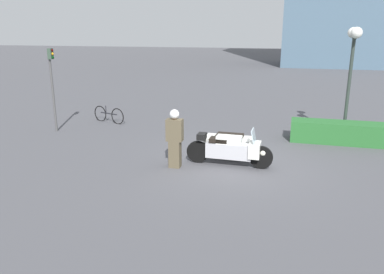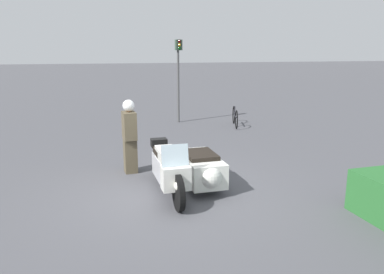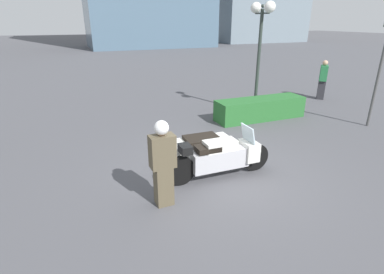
{
  "view_description": "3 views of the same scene",
  "coord_description": "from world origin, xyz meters",
  "px_view_note": "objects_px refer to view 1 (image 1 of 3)",
  "views": [
    {
      "loc": [
        1.61,
        -10.47,
        3.86
      ],
      "look_at": [
        -1.13,
        -0.45,
        0.91
      ],
      "focal_mm": 35.0,
      "sensor_mm": 36.0,
      "label": 1
    },
    {
      "loc": [
        6.93,
        -1.61,
        2.81
      ],
      "look_at": [
        -0.49,
        0.59,
        1.02
      ],
      "focal_mm": 35.0,
      "sensor_mm": 36.0,
      "label": 2
    },
    {
      "loc": [
        -3.01,
        -5.49,
        3.39
      ],
      "look_at": [
        -0.63,
        0.34,
        0.93
      ],
      "focal_mm": 28.0,
      "sensor_mm": 36.0,
      "label": 3
    }
  ],
  "objects_px": {
    "bicycle_parked": "(109,115)",
    "twin_lamp_post": "(353,51)",
    "officer_rider": "(175,137)",
    "traffic_light_far": "(52,77)",
    "hedge_bush_curbside": "(339,132)",
    "police_motorcycle": "(232,146)"
  },
  "relations": [
    {
      "from": "twin_lamp_post",
      "to": "hedge_bush_curbside",
      "type": "bearing_deg",
      "value": -108.99
    },
    {
      "from": "traffic_light_far",
      "to": "bicycle_parked",
      "type": "xyz_separation_m",
      "value": [
        1.31,
        1.88,
        -1.8
      ]
    },
    {
      "from": "police_motorcycle",
      "to": "officer_rider",
      "type": "xyz_separation_m",
      "value": [
        -1.52,
        -0.98,
        0.45
      ]
    },
    {
      "from": "traffic_light_far",
      "to": "twin_lamp_post",
      "type": "bearing_deg",
      "value": -2.74
    },
    {
      "from": "police_motorcycle",
      "to": "twin_lamp_post",
      "type": "distance_m",
      "value": 5.79
    },
    {
      "from": "bicycle_parked",
      "to": "twin_lamp_post",
      "type": "bearing_deg",
      "value": 17.42
    },
    {
      "from": "bicycle_parked",
      "to": "hedge_bush_curbside",
      "type": "bearing_deg",
      "value": 13.34
    },
    {
      "from": "police_motorcycle",
      "to": "officer_rider",
      "type": "height_order",
      "value": "officer_rider"
    },
    {
      "from": "officer_rider",
      "to": "bicycle_parked",
      "type": "bearing_deg",
      "value": 42.48
    },
    {
      "from": "twin_lamp_post",
      "to": "bicycle_parked",
      "type": "height_order",
      "value": "twin_lamp_post"
    },
    {
      "from": "hedge_bush_curbside",
      "to": "bicycle_parked",
      "type": "height_order",
      "value": "hedge_bush_curbside"
    },
    {
      "from": "officer_rider",
      "to": "bicycle_parked",
      "type": "height_order",
      "value": "officer_rider"
    },
    {
      "from": "officer_rider",
      "to": "traffic_light_far",
      "type": "height_order",
      "value": "traffic_light_far"
    },
    {
      "from": "twin_lamp_post",
      "to": "bicycle_parked",
      "type": "relative_size",
      "value": 2.4
    },
    {
      "from": "twin_lamp_post",
      "to": "traffic_light_far",
      "type": "bearing_deg",
      "value": -170.08
    },
    {
      "from": "police_motorcycle",
      "to": "bicycle_parked",
      "type": "relative_size",
      "value": 1.55
    },
    {
      "from": "officer_rider",
      "to": "traffic_light_far",
      "type": "relative_size",
      "value": 0.53
    },
    {
      "from": "twin_lamp_post",
      "to": "traffic_light_far",
      "type": "distance_m",
      "value": 11.15
    },
    {
      "from": "twin_lamp_post",
      "to": "officer_rider",
      "type": "bearing_deg",
      "value": -138.09
    },
    {
      "from": "traffic_light_far",
      "to": "officer_rider",
      "type": "bearing_deg",
      "value": -37.45
    },
    {
      "from": "police_motorcycle",
      "to": "bicycle_parked",
      "type": "bearing_deg",
      "value": 149.86
    },
    {
      "from": "officer_rider",
      "to": "bicycle_parked",
      "type": "distance_m",
      "value": 6.44
    }
  ]
}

